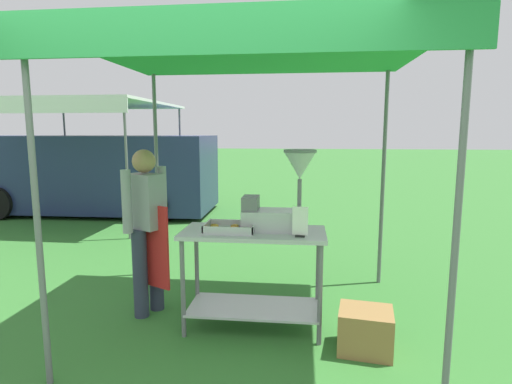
# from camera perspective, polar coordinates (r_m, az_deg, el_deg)

# --- Properties ---
(ground_plane) EXTENTS (70.00, 70.00, 0.00)m
(ground_plane) POSITION_cam_1_polar(r_m,az_deg,el_deg) (8.65, 1.69, -3.44)
(ground_plane) COLOR #33702D
(stall_canopy) EXTENTS (2.88, 2.49, 2.49)m
(stall_canopy) POSITION_cam_1_polar(r_m,az_deg,el_deg) (3.67, -0.19, 18.27)
(stall_canopy) COLOR slate
(stall_canopy) RESTS_ON ground
(donut_cart) EXTENTS (1.27, 0.57, 0.91)m
(donut_cart) POSITION_cam_1_polar(r_m,az_deg,el_deg) (3.70, -0.36, -9.49)
(donut_cart) COLOR #B7B7BC
(donut_cart) RESTS_ON ground
(donut_tray) EXTENTS (0.44, 0.31, 0.07)m
(donut_tray) POSITION_cam_1_polar(r_m,az_deg,el_deg) (3.61, -3.71, -5.14)
(donut_tray) COLOR #B7B7BC
(donut_tray) RESTS_ON donut_cart
(donut_fryer) EXTENTS (0.64, 0.28, 0.71)m
(donut_fryer) POSITION_cam_1_polar(r_m,az_deg,el_deg) (3.59, 3.63, -0.92)
(donut_fryer) COLOR #B7B7BC
(donut_fryer) RESTS_ON donut_cart
(menu_sign) EXTENTS (0.13, 0.05, 0.25)m
(menu_sign) POSITION_cam_1_polar(r_m,az_deg,el_deg) (3.42, 6.17, -4.46)
(menu_sign) COLOR black
(menu_sign) RESTS_ON donut_cart
(vendor) EXTENTS (0.46, 0.51, 1.61)m
(vendor) POSITION_cam_1_polar(r_m,az_deg,el_deg) (4.07, -14.98, -4.24)
(vendor) COLOR #2D3347
(vendor) RESTS_ON ground
(supply_crate) EXTENTS (0.47, 0.43, 0.35)m
(supply_crate) POSITION_cam_1_polar(r_m,az_deg,el_deg) (3.62, 14.99, -18.13)
(supply_crate) COLOR olive
(supply_crate) RESTS_ON ground
(van_navy) EXTENTS (5.23, 2.20, 1.69)m
(van_navy) POSITION_cam_1_polar(r_m,az_deg,el_deg) (9.69, -21.58, 2.51)
(van_navy) COLOR navy
(van_navy) RESTS_ON ground
(neighbour_tent) EXTENTS (3.05, 3.17, 2.35)m
(neighbour_tent) POSITION_cam_1_polar(r_m,az_deg,el_deg) (8.91, -22.62, 11.04)
(neighbour_tent) COLOR slate
(neighbour_tent) RESTS_ON ground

